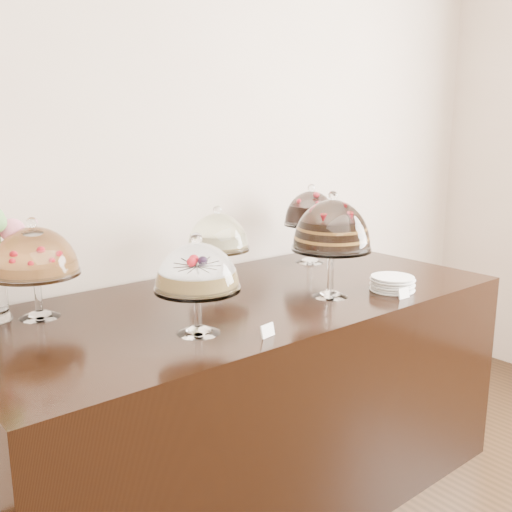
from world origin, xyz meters
TOP-DOWN VIEW (x-y plane):
  - wall_back at (0.00, 3.00)m, footprint 5.00×0.04m
  - display_counter at (0.22, 2.45)m, footprint 2.20×1.00m
  - cake_stand_sugar_sponge at (-0.18, 2.22)m, footprint 0.29×0.29m
  - cake_stand_choco_layer at (0.48, 2.24)m, footprint 0.32×0.32m
  - cake_stand_cheesecake at (0.26, 2.72)m, footprint 0.28×0.28m
  - cake_stand_dark_choco at (0.86, 2.74)m, footprint 0.28×0.28m
  - cake_stand_fruit_tart at (-0.54, 2.73)m, footprint 0.31×0.31m
  - plate_stack at (0.75, 2.13)m, footprint 0.19×0.19m
  - price_card_left at (-0.03, 2.04)m, footprint 0.06×0.02m
  - price_card_right at (0.69, 2.03)m, footprint 0.06×0.02m

SIDE VIEW (x-z plane):
  - display_counter at x=0.22m, z-range 0.00..0.90m
  - price_card_left at x=-0.03m, z-range 0.90..0.94m
  - price_card_right at x=0.69m, z-range 0.90..0.94m
  - plate_stack at x=0.75m, z-range 0.90..0.96m
  - cake_stand_cheesecake at x=0.26m, z-range 0.94..1.29m
  - cake_stand_sugar_sponge at x=-0.18m, z-range 0.94..1.29m
  - cake_stand_fruit_tart at x=-0.54m, z-range 0.95..1.32m
  - cake_stand_dark_choco at x=0.86m, z-range 0.96..1.37m
  - cake_stand_choco_layer at x=0.48m, z-range 0.96..1.40m
  - wall_back at x=0.00m, z-range 0.00..3.00m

